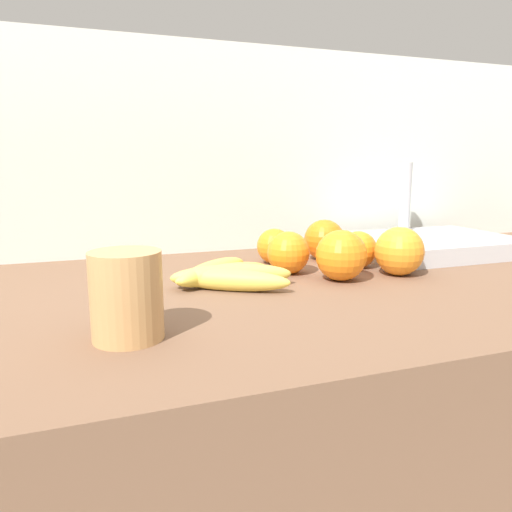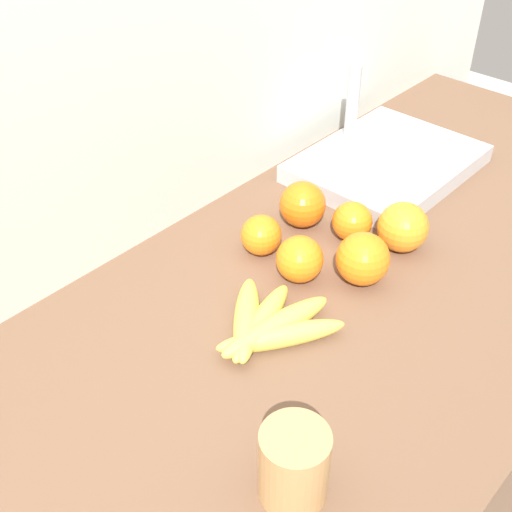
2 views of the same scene
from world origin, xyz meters
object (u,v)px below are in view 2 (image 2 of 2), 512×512
orange_center (352,221)px  orange_front (364,259)px  orange_back_left (303,204)px  sink_basin (386,162)px  banana_bunch (267,326)px  orange_right (403,227)px  orange_far_right (261,235)px  mug (294,465)px  orange_back_right (300,259)px

orange_center → orange_front: bearing=-135.7°
orange_back_left → sink_basin: sink_basin is taller
banana_bunch → orange_right: orange_right is taller
orange_far_right → orange_center: same height
orange_back_left → banana_bunch: bearing=-150.8°
banana_bunch → orange_far_right: 0.19m
orange_far_right → mug: 0.44m
orange_front → orange_back_right: 0.10m
banana_bunch → orange_right: bearing=-5.2°
orange_far_right → mug: (-0.30, -0.32, 0.02)m
sink_basin → mug: sink_basin is taller
orange_center → orange_back_left: 0.09m
banana_bunch → orange_back_left: (0.24, 0.14, 0.02)m
orange_right → mug: mug is taller
orange_far_right → orange_back_right: 0.09m
banana_bunch → orange_front: bearing=-8.6°
orange_center → orange_back_left: orange_back_left is taller
orange_front → sink_basin: (0.30, 0.16, -0.02)m
orange_back_left → sink_basin: (0.25, -0.01, -0.02)m
orange_back_left → sink_basin: 0.25m
banana_bunch → sink_basin: size_ratio=0.56×
orange_far_right → orange_back_left: size_ratio=0.84×
orange_back_left → mug: (-0.41, -0.32, 0.01)m
orange_center → sink_basin: (0.22, 0.08, -0.01)m
orange_center → orange_back_right: orange_back_right is taller
orange_back_right → mug: (-0.29, -0.23, 0.01)m
sink_basin → banana_bunch: bearing=-165.3°
orange_front → mug: mug is taller
orange_center → orange_front: 0.11m
orange_far_right → orange_right: orange_right is taller
orange_front → orange_back_right: orange_front is taller
orange_back_left → orange_front: (-0.06, -0.17, 0.00)m
mug → orange_far_right: bearing=46.6°
orange_far_right → orange_back_left: orange_back_left is taller
orange_right → orange_center: bearing=113.2°
orange_center → sink_basin: sink_basin is taller
orange_front → mug: size_ratio=0.85×
orange_far_right → orange_center: (0.13, -0.09, 0.00)m
orange_far_right → sink_basin: sink_basin is taller
orange_far_right → orange_back_right: size_ratio=0.91×
banana_bunch → orange_back_right: bearing=20.3°
orange_center → orange_back_right: (-0.14, -0.00, 0.00)m
orange_right → sink_basin: size_ratio=0.24×
orange_right → sink_basin: 0.25m
banana_bunch → sink_basin: (0.49, 0.13, 0.00)m
orange_center → mug: (-0.43, -0.23, 0.02)m
orange_center → banana_bunch: bearing=-169.6°
orange_center → orange_right: orange_right is taller
orange_center → orange_back_right: size_ratio=0.91×
orange_front → sink_basin: sink_basin is taller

